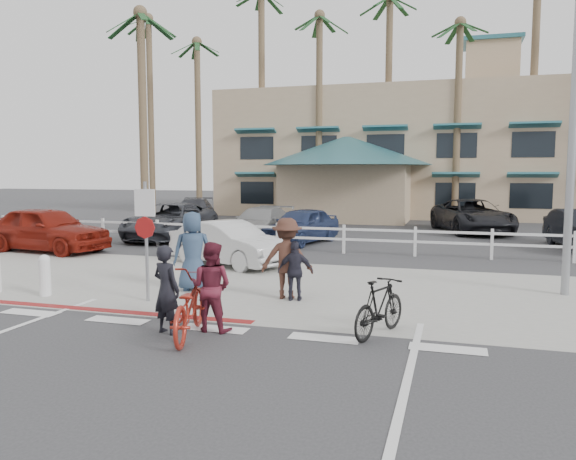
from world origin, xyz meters
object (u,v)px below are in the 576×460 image
(sign_post, at_px, (146,235))
(car_red_compact, at_px, (47,229))
(car_white_sedan, at_px, (229,243))
(bike_black, at_px, (380,307))
(bike_red, at_px, (189,305))

(sign_post, xyz_separation_m, car_red_compact, (-7.44, 5.80, -0.65))
(sign_post, height_order, car_white_sedan, sign_post)
(sign_post, bearing_deg, bike_black, -12.51)
(bike_black, relative_size, car_white_sedan, 0.41)
(car_red_compact, bearing_deg, bike_black, -111.35)
(bike_red, distance_m, car_white_sedan, 7.39)
(sign_post, height_order, car_red_compact, sign_post)
(sign_post, distance_m, bike_red, 3.10)
(sign_post, distance_m, car_red_compact, 9.46)
(bike_black, bearing_deg, sign_post, 8.55)
(sign_post, height_order, bike_red, sign_post)
(bike_red, bearing_deg, sign_post, -60.23)
(sign_post, distance_m, car_white_sedan, 4.98)
(bike_red, distance_m, car_red_compact, 12.39)
(bike_black, distance_m, car_red_compact, 14.39)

